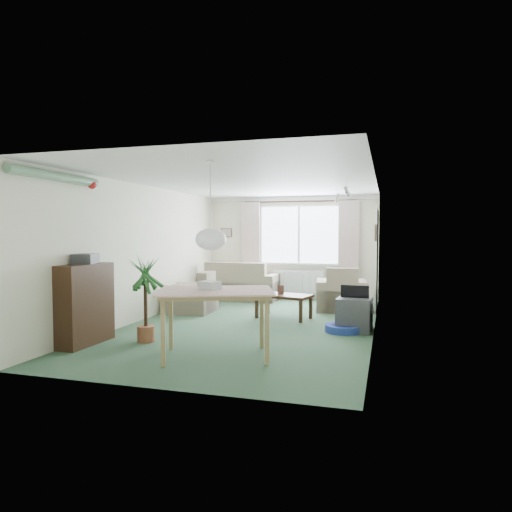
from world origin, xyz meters
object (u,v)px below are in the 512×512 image
(sofa, at_px, (240,281))
(bookshelf, at_px, (85,304))
(armchair_corner, at_px, (341,288))
(dining_table, at_px, (216,324))
(tv_cube, at_px, (355,314))
(houseplant, at_px, (146,299))
(armchair_left, at_px, (191,292))
(coffee_table, at_px, (284,306))
(pet_bed, at_px, (343,328))

(sofa, xyz_separation_m, bookshelf, (-0.74, -4.63, 0.12))
(sofa, relative_size, armchair_corner, 1.80)
(dining_table, bearing_deg, tv_cube, 52.36)
(houseplant, height_order, tv_cube, houseplant)
(sofa, height_order, bookshelf, bookshelf)
(armchair_left, bearing_deg, dining_table, 26.64)
(armchair_left, bearing_deg, bookshelf, -9.87)
(coffee_table, relative_size, houseplant, 0.80)
(armchair_corner, bearing_deg, houseplant, 47.66)
(houseplant, bearing_deg, coffee_table, 56.57)
(armchair_corner, xyz_separation_m, houseplant, (-2.42, -3.45, 0.17))
(armchair_corner, distance_m, coffee_table, 1.51)
(armchair_left, bearing_deg, houseplant, 6.19)
(bookshelf, bearing_deg, armchair_corner, 51.60)
(armchair_corner, relative_size, bookshelf, 0.87)
(sofa, bearing_deg, armchair_corner, 159.60)
(bookshelf, bearing_deg, armchair_left, 84.21)
(armchair_corner, height_order, pet_bed, armchair_corner)
(sofa, height_order, dining_table, sofa)
(sofa, relative_size, bookshelf, 1.57)
(coffee_table, height_order, dining_table, dining_table)
(tv_cube, height_order, pet_bed, tv_cube)
(armchair_corner, bearing_deg, sofa, -26.06)
(armchair_left, distance_m, pet_bed, 3.22)
(sofa, relative_size, dining_table, 1.34)
(bookshelf, distance_m, houseplant, 0.82)
(bookshelf, bearing_deg, pet_bed, 29.01)
(houseplant, bearing_deg, sofa, 89.87)
(sofa, xyz_separation_m, houseplant, (-0.01, -4.27, 0.17))
(coffee_table, bearing_deg, armchair_left, 175.19)
(sofa, xyz_separation_m, dining_table, (1.23, -4.72, -0.03))
(coffee_table, bearing_deg, armchair_corner, 52.11)
(tv_cube, bearing_deg, armchair_left, 168.67)
(sofa, distance_m, bookshelf, 4.69)
(coffee_table, height_order, houseplant, houseplant)
(pet_bed, bearing_deg, houseplant, -151.70)
(dining_table, distance_m, pet_bed, 2.37)
(dining_table, distance_m, tv_cube, 2.57)
(armchair_corner, height_order, dining_table, armchair_corner)
(houseplant, bearing_deg, armchair_corner, 54.99)
(armchair_corner, xyz_separation_m, dining_table, (-1.18, -3.90, -0.03))
(houseplant, relative_size, tv_cube, 2.10)
(coffee_table, distance_m, dining_table, 2.74)
(bookshelf, height_order, tv_cube, bookshelf)
(pet_bed, bearing_deg, coffee_table, 143.62)
(armchair_left, xyz_separation_m, pet_bed, (3.04, -1.01, -0.34))
(coffee_table, xyz_separation_m, bookshelf, (-2.23, -2.63, 0.34))
(armchair_left, xyz_separation_m, dining_table, (1.63, -2.88, 0.01))
(armchair_corner, xyz_separation_m, coffee_table, (-0.92, -1.18, -0.22))
(bookshelf, relative_size, pet_bed, 1.97)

